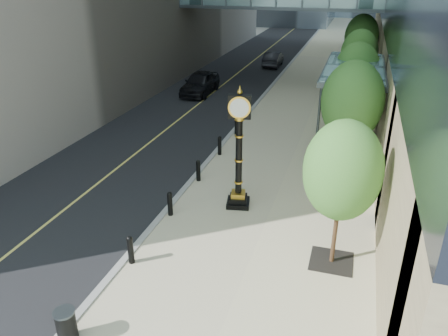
{
  "coord_description": "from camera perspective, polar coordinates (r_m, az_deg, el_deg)",
  "views": [
    {
      "loc": [
        3.67,
        -9.38,
        8.91
      ],
      "look_at": [
        -0.65,
        4.71,
        2.14
      ],
      "focal_mm": 35.0,
      "sensor_mm": 36.0,
      "label": 1
    }
  ],
  "objects": [
    {
      "name": "ground",
      "position": [
        13.45,
        -3.38,
        -16.89
      ],
      "size": [
        320.0,
        320.0,
        0.0
      ],
      "primitive_type": "plane",
      "color": "gray",
      "rests_on": "ground"
    },
    {
      "name": "road",
      "position": [
        51.29,
        4.97,
        14.59
      ],
      "size": [
        8.0,
        180.0,
        0.02
      ],
      "primitive_type": "cube",
      "color": "black",
      "rests_on": "ground"
    },
    {
      "name": "sidewalk",
      "position": [
        50.24,
        14.17,
        13.77
      ],
      "size": [
        8.0,
        180.0,
        0.06
      ],
      "primitive_type": "cube",
      "color": "#B9AF8E",
      "rests_on": "ground"
    },
    {
      "name": "curb",
      "position": [
        50.61,
        9.53,
        14.25
      ],
      "size": [
        0.25,
        180.0,
        0.07
      ],
      "primitive_type": "cube",
      "color": "gray",
      "rests_on": "ground"
    },
    {
      "name": "entrance_canopy",
      "position": [
        23.85,
        16.65,
        12.26
      ],
      "size": [
        3.0,
        8.0,
        4.38
      ],
      "color": "#383F44",
      "rests_on": "ground"
    },
    {
      "name": "bollard_row",
      "position": [
        21.19,
        -1.88,
        1.3
      ],
      "size": [
        0.2,
        16.2,
        0.9
      ],
      "color": "black",
      "rests_on": "sidewalk"
    },
    {
      "name": "street_trees",
      "position": [
        26.65,
        16.96,
        12.18
      ],
      "size": [
        2.71,
        28.55,
        5.56
      ],
      "color": "black",
      "rests_on": "sidewalk"
    },
    {
      "name": "street_clock",
      "position": [
        17.04,
        1.95,
        1.3
      ],
      "size": [
        1.06,
        1.06,
        4.83
      ],
      "rotation": [
        0.0,
        0.0,
        0.19
      ],
      "color": "black",
      "rests_on": "sidewalk"
    },
    {
      "name": "trash_bin",
      "position": [
        12.62,
        -19.87,
        -18.9
      ],
      "size": [
        0.63,
        0.63,
        0.9
      ],
      "primitive_type": "cylinder",
      "rotation": [
        0.0,
        0.0,
        -0.25
      ],
      "color": "black",
      "rests_on": "sidewalk"
    },
    {
      "name": "pedestrian",
      "position": [
        22.42,
        14.33,
        3.19
      ],
      "size": [
        0.79,
        0.64,
        1.86
      ],
      "primitive_type": "imported",
      "rotation": [
        0.0,
        0.0,
        3.47
      ],
      "color": "#B2AFA3",
      "rests_on": "sidewalk"
    },
    {
      "name": "car_near",
      "position": [
        34.26,
        -3.14,
        11.05
      ],
      "size": [
        2.04,
        4.97,
        1.69
      ],
      "primitive_type": "imported",
      "rotation": [
        0.0,
        0.0,
        0.01
      ],
      "color": "black",
      "rests_on": "road"
    },
    {
      "name": "car_far",
      "position": [
        44.86,
        6.45,
        14.0
      ],
      "size": [
        1.54,
        4.28,
        1.4
      ],
      "primitive_type": "imported",
      "rotation": [
        0.0,
        0.0,
        3.15
      ],
      "color": "black",
      "rests_on": "road"
    }
  ]
}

